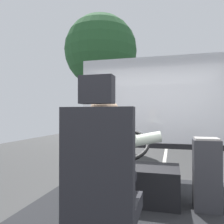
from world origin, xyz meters
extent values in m
cube|color=#333333|center=(0.00, 8.80, -0.03)|extent=(18.00, 44.00, 0.05)
cube|color=silver|center=(0.00, 8.80, 0.00)|extent=(0.12, 39.60, 0.00)
cube|color=#28282D|center=(-0.21, -0.49, 0.98)|extent=(0.48, 0.48, 0.12)
cube|color=#28282D|center=(-0.21, -0.68, 1.37)|extent=(0.48, 0.10, 0.66)
cube|color=#28282D|center=(-0.21, -0.68, 1.81)|extent=(0.22, 0.10, 0.18)
cylinder|color=black|center=(-0.12, -0.37, 1.13)|extent=(0.17, 0.43, 0.17)
cylinder|color=black|center=(-0.31, -0.37, 1.13)|extent=(0.17, 0.43, 0.17)
cylinder|color=silver|center=(-0.21, -0.52, 1.30)|extent=(0.36, 0.36, 0.52)
cube|color=#B2842D|center=(-0.21, -0.33, 1.37)|extent=(0.06, 0.01, 0.33)
sphere|color=tan|center=(-0.21, -0.52, 1.66)|extent=(0.22, 0.22, 0.22)
cylinder|color=silver|center=(-0.12, -0.24, 1.42)|extent=(0.60, 0.24, 0.19)
cylinder|color=silver|center=(-0.31, -0.24, 1.42)|extent=(0.60, 0.24, 0.19)
cube|color=black|center=(-0.21, 0.61, 0.84)|extent=(1.10, 0.56, 0.40)
cylinder|color=black|center=(-0.21, 0.22, 1.16)|extent=(0.07, 0.28, 0.43)
torus|color=black|center=(-0.21, 0.11, 1.35)|extent=(0.52, 0.47, 0.28)
cylinder|color=black|center=(-0.21, 0.11, 1.35)|extent=(0.14, 0.14, 0.10)
cube|color=#333338|center=(0.61, 0.54, 1.01)|extent=(0.27, 0.25, 0.74)
cube|color=#9E9993|center=(0.61, 0.54, 1.39)|extent=(0.24, 0.23, 0.02)
cube|color=silver|center=(0.00, 1.62, 1.89)|extent=(2.50, 0.01, 1.40)
cube|color=black|center=(0.00, 1.62, 1.15)|extent=(2.50, 0.08, 0.08)
cylinder|color=#4C3828|center=(-3.00, 8.06, 1.78)|extent=(0.31, 0.31, 3.56)
sphere|color=#28572D|center=(-3.00, 8.06, 4.67)|extent=(3.42, 3.42, 3.42)
cube|color=gray|center=(4.25, 17.17, 2.82)|extent=(10.68, 5.41, 5.64)
cylinder|color=black|center=(3.25, 13.70, 0.24)|extent=(0.14, 0.47, 0.47)
cube|color=navy|center=(3.71, 17.86, 0.56)|extent=(1.71, 3.98, 0.61)
cube|color=#282D33|center=(3.71, 17.62, 1.10)|extent=(1.40, 2.19, 0.47)
cylinder|color=black|center=(4.53, 19.10, 0.25)|extent=(0.14, 0.50, 0.50)
cylinder|color=black|center=(2.90, 19.10, 0.25)|extent=(0.14, 0.50, 0.50)
cylinder|color=black|center=(2.90, 16.63, 0.25)|extent=(0.14, 0.50, 0.50)
camera|label=1|loc=(0.25, -2.03, 1.66)|focal=35.79mm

